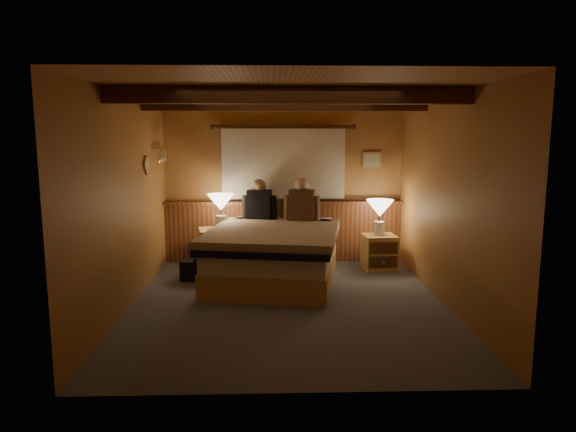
{
  "coord_description": "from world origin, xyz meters",
  "views": [
    {
      "loc": [
        -0.18,
        -5.72,
        1.93
      ],
      "look_at": [
        0.02,
        0.4,
        0.96
      ],
      "focal_mm": 32.0,
      "sensor_mm": 36.0,
      "label": 1
    }
  ],
  "objects_px": {
    "lamp_right": "(380,210)",
    "duffel_bag": "(198,269)",
    "lamp_left": "(221,204)",
    "person_right": "(302,203)",
    "person_left": "(259,202)",
    "nightstand_right": "(379,252)",
    "nightstand_left": "(218,249)",
    "bed": "(275,253)"
  },
  "relations": [
    {
      "from": "lamp_right",
      "to": "person_left",
      "type": "distance_m",
      "value": 1.75
    },
    {
      "from": "lamp_right",
      "to": "person_left",
      "type": "xyz_separation_m",
      "value": [
        -1.73,
        0.22,
        0.09
      ]
    },
    {
      "from": "lamp_left",
      "to": "person_left",
      "type": "distance_m",
      "value": 0.56
    },
    {
      "from": "nightstand_right",
      "to": "duffel_bag",
      "type": "distance_m",
      "value": 2.6
    },
    {
      "from": "nightstand_right",
      "to": "person_right",
      "type": "bearing_deg",
      "value": 171.13
    },
    {
      "from": "person_left",
      "to": "person_right",
      "type": "relative_size",
      "value": 0.96
    },
    {
      "from": "nightstand_left",
      "to": "nightstand_right",
      "type": "distance_m",
      "value": 2.34
    },
    {
      "from": "nightstand_left",
      "to": "lamp_right",
      "type": "height_order",
      "value": "lamp_right"
    },
    {
      "from": "nightstand_left",
      "to": "person_left",
      "type": "xyz_separation_m",
      "value": [
        0.6,
        0.14,
        0.66
      ]
    },
    {
      "from": "duffel_bag",
      "to": "lamp_left",
      "type": "bearing_deg",
      "value": 71.91
    },
    {
      "from": "bed",
      "to": "person_left",
      "type": "relative_size",
      "value": 3.81
    },
    {
      "from": "person_left",
      "to": "lamp_left",
      "type": "bearing_deg",
      "value": -160.09
    },
    {
      "from": "lamp_right",
      "to": "lamp_left",
      "type": "bearing_deg",
      "value": 177.2
    },
    {
      "from": "bed",
      "to": "lamp_left",
      "type": "xyz_separation_m",
      "value": [
        -0.77,
        0.69,
        0.57
      ]
    },
    {
      "from": "bed",
      "to": "duffel_bag",
      "type": "distance_m",
      "value": 1.06
    },
    {
      "from": "nightstand_left",
      "to": "duffel_bag",
      "type": "height_order",
      "value": "nightstand_left"
    },
    {
      "from": "person_left",
      "to": "duffel_bag",
      "type": "distance_m",
      "value": 1.35
    },
    {
      "from": "nightstand_right",
      "to": "person_right",
      "type": "distance_m",
      "value": 1.33
    },
    {
      "from": "bed",
      "to": "nightstand_right",
      "type": "height_order",
      "value": "bed"
    },
    {
      "from": "nightstand_left",
      "to": "lamp_left",
      "type": "height_order",
      "value": "lamp_left"
    },
    {
      "from": "lamp_right",
      "to": "person_right",
      "type": "xyz_separation_m",
      "value": [
        -1.12,
        0.06,
        0.1
      ]
    },
    {
      "from": "person_left",
      "to": "duffel_bag",
      "type": "relative_size",
      "value": 1.31
    },
    {
      "from": "lamp_left",
      "to": "lamp_right",
      "type": "relative_size",
      "value": 0.98
    },
    {
      "from": "nightstand_left",
      "to": "person_right",
      "type": "height_order",
      "value": "person_right"
    },
    {
      "from": "nightstand_left",
      "to": "bed",
      "type": "bearing_deg",
      "value": -50.76
    },
    {
      "from": "person_left",
      "to": "duffel_bag",
      "type": "bearing_deg",
      "value": -130.04
    },
    {
      "from": "nightstand_right",
      "to": "lamp_right",
      "type": "height_order",
      "value": "lamp_right"
    },
    {
      "from": "lamp_right",
      "to": "person_left",
      "type": "relative_size",
      "value": 0.83
    },
    {
      "from": "bed",
      "to": "lamp_left",
      "type": "bearing_deg",
      "value": 148.18
    },
    {
      "from": "person_right",
      "to": "lamp_right",
      "type": "bearing_deg",
      "value": 8.48
    },
    {
      "from": "lamp_left",
      "to": "person_right",
      "type": "height_order",
      "value": "person_right"
    },
    {
      "from": "nightstand_right",
      "to": "duffel_bag",
      "type": "bearing_deg",
      "value": -174.4
    },
    {
      "from": "bed",
      "to": "lamp_left",
      "type": "height_order",
      "value": "lamp_left"
    },
    {
      "from": "nightstand_left",
      "to": "person_right",
      "type": "xyz_separation_m",
      "value": [
        1.21,
        -0.02,
        0.67
      ]
    },
    {
      "from": "duffel_bag",
      "to": "nightstand_left",
      "type": "bearing_deg",
      "value": 74.66
    },
    {
      "from": "duffel_bag",
      "to": "person_right",
      "type": "bearing_deg",
      "value": 26.31
    },
    {
      "from": "nightstand_left",
      "to": "nightstand_right",
      "type": "height_order",
      "value": "nightstand_left"
    },
    {
      "from": "person_right",
      "to": "duffel_bag",
      "type": "height_order",
      "value": "person_right"
    },
    {
      "from": "nightstand_left",
      "to": "duffel_bag",
      "type": "bearing_deg",
      "value": -122.6
    },
    {
      "from": "lamp_right",
      "to": "duffel_bag",
      "type": "height_order",
      "value": "lamp_right"
    },
    {
      "from": "nightstand_left",
      "to": "nightstand_right",
      "type": "relative_size",
      "value": 1.24
    },
    {
      "from": "nightstand_right",
      "to": "person_left",
      "type": "height_order",
      "value": "person_left"
    }
  ]
}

